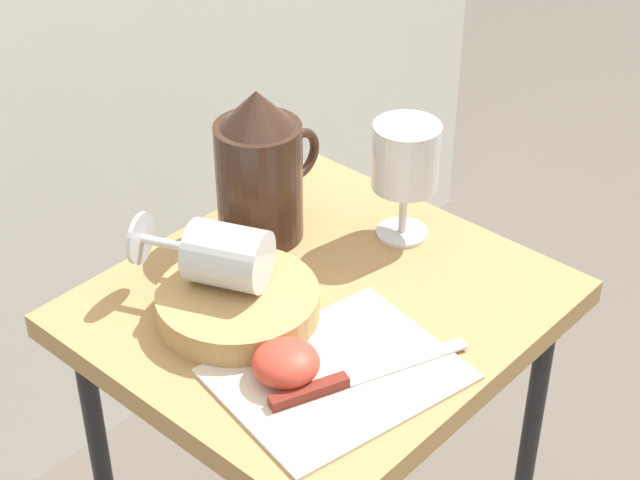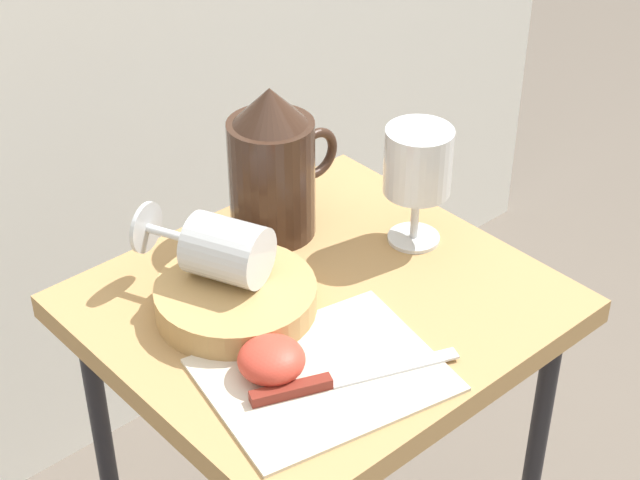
% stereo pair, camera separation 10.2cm
% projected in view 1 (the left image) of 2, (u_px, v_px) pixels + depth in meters
% --- Properties ---
extents(table, '(0.48, 0.45, 0.70)m').
position_uv_depth(table, '(320.00, 354.00, 1.23)').
color(table, '#AD8451').
rests_on(table, ground_plane).
extents(linen_napkin, '(0.27, 0.23, 0.00)m').
position_uv_depth(linen_napkin, '(337.00, 374.00, 1.07)').
color(linen_napkin, beige).
rests_on(linen_napkin, table).
extents(basket_tray, '(0.18, 0.18, 0.03)m').
position_uv_depth(basket_tray, '(238.00, 304.00, 1.14)').
color(basket_tray, tan).
rests_on(basket_tray, table).
extents(pitcher, '(0.16, 0.10, 0.19)m').
position_uv_depth(pitcher, '(260.00, 178.00, 1.24)').
color(pitcher, '#382319').
rests_on(pitcher, table).
extents(wine_glass_upright, '(0.08, 0.08, 0.15)m').
position_uv_depth(wine_glass_upright, '(406.00, 162.00, 1.23)').
color(wine_glass_upright, silver).
rests_on(wine_glass_upright, table).
extents(wine_glass_tipped_near, '(0.12, 0.16, 0.07)m').
position_uv_depth(wine_glass_tipped_near, '(223.00, 255.00, 1.13)').
color(wine_glass_tipped_near, silver).
rests_on(wine_glass_tipped_near, basket_tray).
extents(apple_half_left, '(0.07, 0.07, 0.04)m').
position_uv_depth(apple_half_left, '(286.00, 363.00, 1.05)').
color(apple_half_left, '#CC3D2D').
rests_on(apple_half_left, linen_napkin).
extents(knife, '(0.21, 0.10, 0.01)m').
position_uv_depth(knife, '(341.00, 382.00, 1.05)').
color(knife, silver).
rests_on(knife, linen_napkin).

